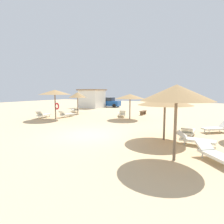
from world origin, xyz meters
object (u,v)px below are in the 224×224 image
lounger_2 (215,154)px  lounger_3 (122,114)px  bench_0 (143,112)px  beach_cabana (92,98)px  parked_car (109,102)px  parasol_3 (130,96)px  parasol_4 (78,95)px  lounger_7 (43,115)px  parasol_2 (177,93)px  lounger_1 (67,114)px  lounger_5 (216,128)px  lounger_0 (189,131)px  lounger_4 (75,110)px  parasol_0 (165,101)px  lounger_6 (195,139)px  parasol_1 (55,93)px

lounger_2 → lounger_3: lounger_3 is taller
bench_0 → beach_cabana: size_ratio=0.38×
lounger_2 → bench_0: 14.81m
parked_car → parasol_3: bearing=-52.1°
parasol_3 → beach_cabana: bearing=140.5°
parasol_4 → parked_car: parasol_4 is taller
parasol_4 → lounger_7: size_ratio=1.38×
parasol_2 → beach_cabana: beach_cabana is taller
lounger_1 → lounger_5: bearing=-3.4°
lounger_5 → bench_0: (-7.58, 6.79, 0.02)m
bench_0 → lounger_0: bearing=-55.8°
lounger_2 → lounger_4: bearing=146.2°
parasol_0 → parasol_3: size_ratio=1.05×
bench_0 → parasol_2: bearing=-66.1°
lounger_3 → parasol_3: bearing=-39.1°
lounger_0 → lounger_7: bearing=174.7°
lounger_2 → parasol_2: bearing=-157.2°
parasol_0 → lounger_0: size_ratio=1.63×
lounger_6 → beach_cabana: (-17.57, 15.85, 1.30)m
lounger_2 → bench_0: (-7.44, 12.81, 0.03)m
parasol_2 → lounger_0: bearing=89.1°
lounger_3 → bench_0: 3.14m
parasol_1 → lounger_5: parasol_1 is taller
parasol_2 → lounger_5: size_ratio=1.68×
lounger_1 → lounger_4: bearing=119.6°
parasol_1 → parasol_3: size_ratio=1.06×
lounger_6 → parasol_1: bearing=166.6°
parasol_2 → lounger_1: parasol_2 is taller
parasol_2 → parasol_3: parasol_2 is taller
lounger_2 → lounger_6: size_ratio=0.96×
parasol_2 → lounger_1: bearing=149.5°
lounger_0 → lounger_1: (-12.77, 2.94, 0.01)m
lounger_1 → lounger_2: bearing=-25.9°
lounger_7 → beach_cabana: (-2.44, 12.61, 1.29)m
parasol_1 → parasol_2: parasol_2 is taller
parasol_0 → lounger_1: size_ratio=1.61×
parasol_3 → lounger_3: size_ratio=1.58×
parasol_2 → lounger_1: (-12.70, 7.49, -2.43)m
parasol_0 → lounger_3: parasol_0 is taller
lounger_1 → lounger_5: (14.33, -0.85, 0.00)m
parasol_0 → lounger_5: parasol_0 is taller
lounger_4 → lounger_1: bearing=-60.4°
lounger_0 → lounger_4: (-15.19, 7.19, 0.00)m
lounger_5 → lounger_1: bearing=176.6°
lounger_3 → lounger_0: bearing=-39.0°
lounger_7 → bench_0: lounger_7 is taller
lounger_1 → parasol_1: bearing=-88.7°
lounger_4 → beach_cabana: bearing=105.6°
lounger_2 → parasol_4: bearing=146.7°
lounger_0 → parasol_1: bearing=174.3°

